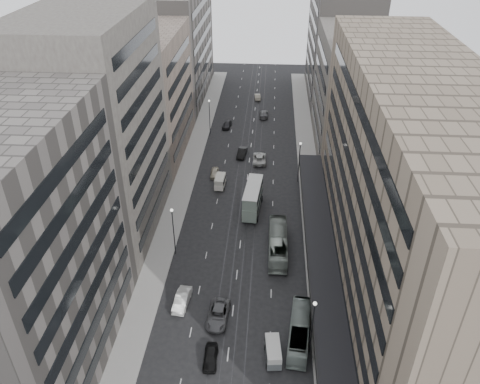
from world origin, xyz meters
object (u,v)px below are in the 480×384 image
(bus_near, at_px, (299,331))
(sedan_1, at_px, (182,300))
(bus_far, at_px, (278,243))
(double_decker, at_px, (253,198))
(panel_van, at_px, (220,181))
(sedan_2, at_px, (218,315))
(vw_microbus, at_px, (273,351))
(sedan_0, at_px, (211,357))

(bus_near, height_order, sedan_1, bus_near)
(bus_far, bearing_deg, double_decker, -68.40)
(panel_van, xyz_separation_m, sedan_2, (3.14, -32.38, -0.52))
(vw_microbus, bearing_deg, bus_near, 38.77)
(bus_far, height_order, sedan_0, bus_far)
(bus_near, height_order, bus_far, bus_far)
(vw_microbus, height_order, sedan_1, vw_microbus)
(panel_van, bearing_deg, sedan_2, -81.35)
(bus_near, distance_m, sedan_1, 16.11)
(sedan_1, bearing_deg, sedan_2, -18.78)
(bus_far, distance_m, vw_microbus, 19.86)
(bus_far, distance_m, sedan_2, 16.16)
(bus_far, xyz_separation_m, vw_microbus, (-0.53, -19.85, -0.41))
(double_decker, relative_size, vw_microbus, 2.17)
(panel_van, bearing_deg, bus_near, -65.84)
(bus_near, relative_size, sedan_0, 2.45)
(double_decker, distance_m, sedan_2, 25.40)
(sedan_0, relative_size, sedan_1, 0.84)
(vw_microbus, distance_m, sedan_2, 9.09)
(sedan_0, bearing_deg, bus_near, 19.95)
(sedan_2, bearing_deg, sedan_1, 159.89)
(vw_microbus, xyz_separation_m, sedan_0, (-7.29, -0.89, -0.52))
(double_decker, bearing_deg, sedan_2, -92.45)
(bus_far, xyz_separation_m, panel_van, (-10.79, 18.17, -0.32))
(double_decker, xyz_separation_m, sedan_2, (-3.29, -25.12, -1.84))
(bus_far, xyz_separation_m, sedan_1, (-12.74, -11.95, -0.82))
(double_decker, distance_m, sedan_1, 24.42)
(vw_microbus, bearing_deg, bus_far, 82.58)
(bus_near, xyz_separation_m, bus_far, (-2.64, 16.72, 0.23))
(double_decker, xyz_separation_m, sedan_0, (-3.46, -31.65, -1.93))
(panel_van, xyz_separation_m, sedan_1, (-1.95, -30.12, -0.50))
(bus_near, bearing_deg, sedan_0, 27.25)
(panel_van, bearing_deg, vw_microbus, -71.79)
(double_decker, xyz_separation_m, sedan_1, (-8.38, -22.86, -1.82))
(panel_van, bearing_deg, double_decker, -45.37)
(bus_near, height_order, vw_microbus, bus_near)
(sedan_1, xyz_separation_m, sedan_2, (5.09, -2.26, -0.02))
(bus_near, height_order, sedan_0, bus_near)
(vw_microbus, distance_m, sedan_1, 14.55)
(panel_van, distance_m, sedan_1, 30.19)
(bus_near, relative_size, vw_microbus, 2.39)
(sedan_0, bearing_deg, vw_microbus, 5.88)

